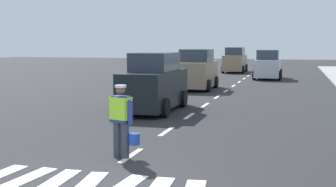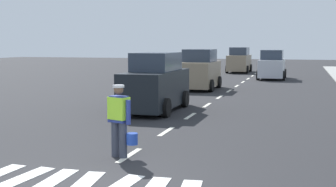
{
  "view_description": "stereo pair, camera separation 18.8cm",
  "coord_description": "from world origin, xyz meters",
  "px_view_note": "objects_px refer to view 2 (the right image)",
  "views": [
    {
      "loc": [
        3.62,
        -7.04,
        2.6
      ],
      "look_at": [
        -0.05,
        6.05,
        1.1
      ],
      "focal_mm": 48.63,
      "sensor_mm": 36.0,
      "label": 1
    },
    {
      "loc": [
        3.8,
        -6.98,
        2.6
      ],
      "look_at": [
        -0.05,
        6.05,
        1.1
      ],
      "focal_mm": 48.63,
      "sensor_mm": 36.0,
      "label": 2
    }
  ],
  "objects_px": {
    "car_oncoming_second": "(199,71)",
    "car_oncoming_lead": "(156,84)",
    "car_outgoing_far": "(272,66)",
    "road_worker": "(120,117)",
    "car_oncoming_third": "(239,61)"
  },
  "relations": [
    {
      "from": "car_oncoming_second",
      "to": "car_oncoming_lead",
      "type": "xyz_separation_m",
      "value": [
        0.18,
        -8.55,
        -0.01
      ]
    },
    {
      "from": "car_oncoming_second",
      "to": "car_outgoing_far",
      "type": "distance_m",
      "value": 9.52
    },
    {
      "from": "road_worker",
      "to": "car_oncoming_third",
      "type": "bearing_deg",
      "value": 92.74
    },
    {
      "from": "road_worker",
      "to": "car_outgoing_far",
      "type": "relative_size",
      "value": 0.41
    },
    {
      "from": "car_oncoming_lead",
      "to": "car_oncoming_third",
      "type": "distance_m",
      "value": 24.45
    },
    {
      "from": "car_oncoming_lead",
      "to": "car_outgoing_far",
      "type": "height_order",
      "value": "car_oncoming_lead"
    },
    {
      "from": "road_worker",
      "to": "car_oncoming_second",
      "type": "bearing_deg",
      "value": 95.96
    },
    {
      "from": "car_oncoming_third",
      "to": "car_outgoing_far",
      "type": "distance_m",
      "value": 7.77
    },
    {
      "from": "road_worker",
      "to": "car_oncoming_second",
      "type": "distance_m",
      "value": 15.76
    },
    {
      "from": "road_worker",
      "to": "car_outgoing_far",
      "type": "distance_m",
      "value": 24.61
    },
    {
      "from": "road_worker",
      "to": "car_oncoming_third",
      "type": "xyz_separation_m",
      "value": [
        -1.51,
        31.57,
        0.11
      ]
    },
    {
      "from": "road_worker",
      "to": "car_oncoming_lead",
      "type": "distance_m",
      "value": 7.27
    },
    {
      "from": "car_oncoming_lead",
      "to": "car_oncoming_second",
      "type": "bearing_deg",
      "value": 91.19
    },
    {
      "from": "road_worker",
      "to": "car_oncoming_lead",
      "type": "bearing_deg",
      "value": 101.57
    },
    {
      "from": "car_oncoming_lead",
      "to": "car_outgoing_far",
      "type": "bearing_deg",
      "value": 79.37
    }
  ]
}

